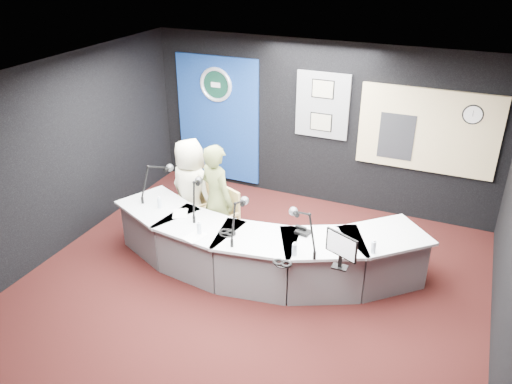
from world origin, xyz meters
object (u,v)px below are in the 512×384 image
at_px(person_woman, 217,200).
at_px(broadcast_desk, 259,248).
at_px(armchair_right, 218,221).
at_px(person_man, 191,190).
at_px(armchair_left, 192,207).

bearing_deg(person_woman, broadcast_desk, -174.30).
height_order(armchair_right, person_man, person_man).
xyz_separation_m(armchair_right, person_man, (-0.53, 0.17, 0.32)).
bearing_deg(armchair_left, person_woman, 17.27).
relative_size(person_man, person_woman, 0.96).
bearing_deg(armchair_left, broadcast_desk, 16.58).
bearing_deg(broadcast_desk, person_woman, 160.88).
distance_m(broadcast_desk, person_man, 1.45).
xyz_separation_m(armchair_left, person_woman, (0.53, -0.17, 0.33)).
bearing_deg(armchair_left, armchair_right, 17.27).
height_order(broadcast_desk, armchair_left, armchair_left).
distance_m(armchair_left, person_man, 0.30).
bearing_deg(broadcast_desk, person_man, 161.36).
relative_size(armchair_right, person_woman, 0.58).
distance_m(person_man, person_woman, 0.56).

